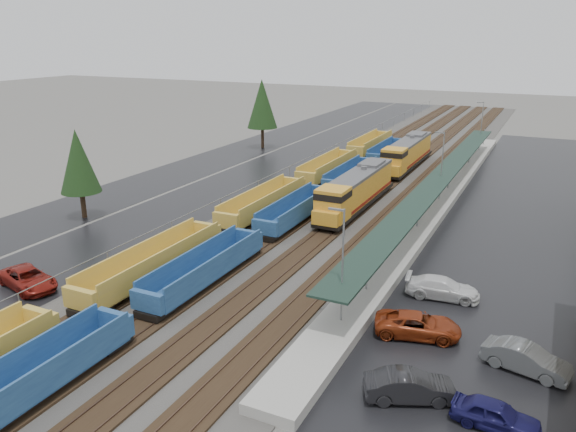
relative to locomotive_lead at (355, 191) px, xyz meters
The scene contains 19 objects.
ballast_strip 16.27m from the locomotive_lead, 97.13° to the left, with size 20.00×160.00×0.08m, color #302D2B.
trackbed 16.26m from the locomotive_lead, 97.13° to the left, with size 14.60×160.00×0.22m.
west_parking_lot 23.45m from the locomotive_lead, 136.74° to the left, with size 10.00×160.00×0.02m, color black.
west_road 31.46m from the locomotive_lead, 149.35° to the left, with size 9.00×160.00×0.02m, color black.
east_commuter_lot 18.16m from the locomotive_lead, 19.43° to the left, with size 16.00×100.00×0.02m, color black.
station_platform 9.72m from the locomotive_lead, 38.69° to the left, with size 3.00×80.00×8.00m.
chainlink_fence 18.47m from the locomotive_lead, 128.54° to the left, with size 0.08×160.04×2.02m.
tree_west_near 28.02m from the locomotive_lead, 149.74° to the right, with size 3.96×3.96×9.00m.
tree_west_far 36.40m from the locomotive_lead, 133.88° to the left, with size 4.84×4.84×11.00m.
locomotive_lead is the anchor object (origin of this frame).
locomotive_trail 21.00m from the locomotive_lead, 90.00° to the left, with size 2.78×18.31×4.15m.
well_string_yellow 16.28m from the locomotive_lead, 119.51° to the right, with size 2.66×103.58×2.36m.
well_string_blue 14.61m from the locomotive_lead, 105.94° to the right, with size 2.51×93.63×2.22m.
parked_car_west_c 32.14m from the locomotive_lead, 118.33° to the right, with size 5.36×2.47×1.49m, color maroon.
parked_car_east_a 32.00m from the locomotive_lead, 65.65° to the right, with size 4.64×1.62×1.53m, color black.
parked_car_east_b 25.65m from the locomotive_lead, 62.01° to the right, with size 5.24×2.42×1.46m, color maroon.
parked_car_east_c 20.76m from the locomotive_lead, 53.43° to the right, with size 5.12×2.08×1.49m, color silver.
parked_car_east_d 34.26m from the locomotive_lead, 59.53° to the right, with size 4.09×1.64×1.39m, color #151349.
parked_car_east_e 30.09m from the locomotive_lead, 52.50° to the right, with size 4.67×1.63×1.54m, color #545759.
Camera 1 is at (20.21, -9.72, 17.81)m, focal length 35.00 mm.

